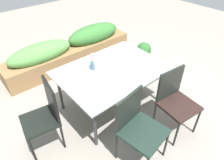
% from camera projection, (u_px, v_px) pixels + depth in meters
% --- Properties ---
extents(ground_plane, '(12.00, 12.00, 0.00)m').
position_uv_depth(ground_plane, '(115.00, 102.00, 3.46)').
color(ground_plane, gray).
extents(dining_table, '(1.56, 1.14, 0.71)m').
position_uv_depth(dining_table, '(112.00, 72.00, 3.02)').
color(dining_table, '#B2C6C1').
rests_on(dining_table, ground).
extents(chair_near_left, '(0.54, 0.54, 0.94)m').
position_uv_depth(chair_near_left, '(138.00, 125.00, 2.36)').
color(chair_near_left, '#1A2C24').
rests_on(chair_near_left, ground).
extents(chair_end_left, '(0.48, 0.48, 0.97)m').
position_uv_depth(chair_end_left, '(45.00, 114.00, 2.51)').
color(chair_end_left, black).
rests_on(chair_end_left, ground).
extents(chair_near_right, '(0.51, 0.51, 0.94)m').
position_uv_depth(chair_near_right, '(175.00, 99.00, 2.74)').
color(chair_near_right, black).
rests_on(chair_near_right, ground).
extents(flower_vase, '(0.07, 0.07, 0.27)m').
position_uv_depth(flower_vase, '(92.00, 64.00, 2.95)').
color(flower_vase, slate).
rests_on(flower_vase, dining_table).
extents(planter_box, '(2.79, 0.55, 0.71)m').
position_uv_depth(planter_box, '(71.00, 50.00, 4.26)').
color(planter_box, olive).
rests_on(planter_box, ground).
extents(potted_plant, '(0.30, 0.30, 0.52)m').
position_uv_depth(potted_plant, '(143.00, 54.00, 4.24)').
color(potted_plant, gray).
rests_on(potted_plant, ground).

